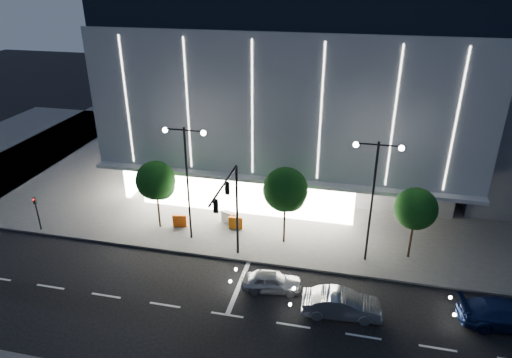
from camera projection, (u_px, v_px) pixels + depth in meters
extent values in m
plane|color=black|center=(204.00, 294.00, 29.08)|extent=(160.00, 160.00, 0.00)
cube|color=#474747|center=(319.00, 160.00, 49.28)|extent=(70.00, 40.00, 0.15)
cube|color=#4C4C51|center=(301.00, 141.00, 48.87)|extent=(28.00, 21.00, 4.00)
cube|color=#A0A0A5|center=(302.00, 75.00, 43.93)|extent=(30.00, 25.00, 11.00)
cube|color=white|center=(244.00, 193.00, 37.70)|extent=(18.00, 0.40, 3.60)
cube|color=white|center=(150.00, 158.00, 44.55)|extent=(0.40, 10.00, 3.60)
cube|color=#A0A0A5|center=(278.00, 178.00, 35.33)|extent=(30.00, 2.00, 0.30)
cube|color=white|center=(279.00, 112.00, 32.86)|extent=(24.00, 0.06, 10.00)
cylinder|color=black|center=(237.00, 212.00, 31.65)|extent=(0.18, 0.18, 7.00)
cylinder|color=black|center=(224.00, 184.00, 27.61)|extent=(0.14, 5.80, 0.14)
cube|color=black|center=(227.00, 188.00, 28.48)|extent=(0.28, 0.18, 0.85)
cube|color=black|center=(216.00, 206.00, 26.36)|extent=(0.28, 0.18, 0.85)
sphere|color=#FF0C0C|center=(225.00, 184.00, 28.38)|extent=(0.14, 0.14, 0.14)
cylinder|color=black|center=(188.00, 186.00, 33.09)|extent=(0.16, 0.16, 9.00)
cylinder|color=black|center=(174.00, 129.00, 31.42)|extent=(1.40, 0.10, 0.10)
cylinder|color=black|center=(194.00, 131.00, 31.14)|extent=(1.40, 0.10, 0.10)
sphere|color=white|center=(165.00, 130.00, 31.60)|extent=(0.36, 0.36, 0.36)
sphere|color=white|center=(203.00, 133.00, 31.04)|extent=(0.36, 0.36, 0.36)
cylinder|color=black|center=(371.00, 205.00, 30.49)|extent=(0.16, 0.16, 9.00)
cylinder|color=black|center=(367.00, 144.00, 28.82)|extent=(1.40, 0.10, 0.10)
cylinder|color=black|center=(390.00, 146.00, 28.54)|extent=(1.40, 0.10, 0.10)
sphere|color=white|center=(356.00, 145.00, 29.00)|extent=(0.36, 0.36, 0.36)
sphere|color=white|center=(402.00, 148.00, 28.44)|extent=(0.36, 0.36, 0.36)
cylinder|color=black|center=(38.00, 214.00, 35.44)|extent=(0.12, 0.12, 3.00)
cube|color=black|center=(35.00, 201.00, 34.93)|extent=(0.22, 0.16, 0.55)
sphere|color=#FF0C0C|center=(33.00, 200.00, 34.77)|extent=(0.10, 0.10, 0.10)
cylinder|color=black|center=(158.00, 207.00, 35.68)|extent=(0.16, 0.16, 3.78)
sphere|color=#103E10|center=(156.00, 180.00, 34.70)|extent=(3.02, 3.02, 3.02)
sphere|color=#103E10|center=(161.00, 186.00, 35.04)|extent=(2.16, 2.16, 2.16)
sphere|color=#103E10|center=(152.00, 185.00, 34.75)|extent=(1.94, 1.94, 1.94)
cylinder|color=black|center=(284.00, 220.00, 33.62)|extent=(0.16, 0.16, 4.06)
sphere|color=#103E10|center=(285.00, 190.00, 32.57)|extent=(3.25, 3.25, 3.25)
sphere|color=#103E10|center=(290.00, 196.00, 32.93)|extent=(2.32, 2.32, 2.32)
sphere|color=#103E10|center=(281.00, 194.00, 32.63)|extent=(2.09, 2.09, 2.09)
cylinder|color=black|center=(411.00, 237.00, 31.90)|extent=(0.16, 0.16, 3.64)
sphere|color=#103E10|center=(416.00, 209.00, 30.96)|extent=(2.91, 2.91, 2.91)
sphere|color=#103E10|center=(419.00, 214.00, 31.30)|extent=(2.08, 2.08, 2.08)
sphere|color=#103E10|center=(412.00, 213.00, 31.01)|extent=(1.87, 1.87, 1.87)
imported|color=#AFB1B7|center=(271.00, 281.00, 29.23)|extent=(4.07, 2.07, 1.33)
imported|color=#989A9F|center=(341.00, 304.00, 27.07)|extent=(4.81, 2.02, 1.54)
imported|color=navy|center=(507.00, 314.00, 26.26)|extent=(5.54, 2.70, 1.55)
cube|color=#F1530D|center=(180.00, 221.00, 36.24)|extent=(1.13, 0.42, 1.00)
cube|color=silver|center=(231.00, 218.00, 36.69)|extent=(1.10, 0.69, 1.00)
cube|color=#D15D0B|center=(236.00, 223.00, 35.94)|extent=(1.12, 0.33, 1.00)
cube|color=silver|center=(227.00, 218.00, 36.69)|extent=(1.11, 0.65, 1.00)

